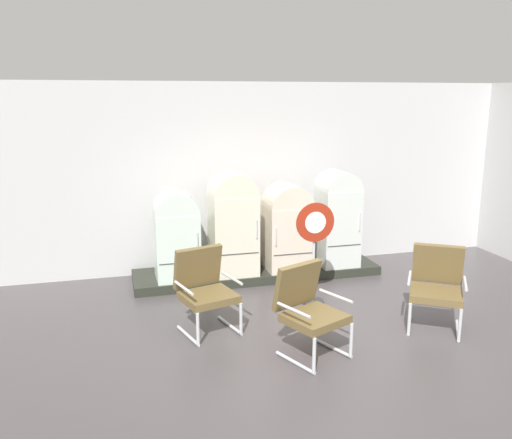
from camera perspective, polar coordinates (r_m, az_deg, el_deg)
ground at (r=6.15m, az=7.87°, el=-15.20°), size 12.00×10.00×0.05m
back_wall at (r=8.99m, az=-0.93°, el=4.69°), size 11.76×0.12×3.10m
display_plinth at (r=8.74m, az=0.13°, el=-5.64°), size 3.97×0.95×0.14m
refrigerator_0 at (r=8.16m, az=-8.50°, el=-1.45°), size 0.66×0.64×1.35m
refrigerator_1 at (r=8.31m, az=-2.49°, el=-0.10°), size 0.70×0.71×1.59m
refrigerator_2 at (r=8.56m, az=3.35°, el=-0.58°), size 0.71×0.69×1.37m
refrigerator_3 at (r=8.81m, az=8.72°, el=0.45°), size 0.62×0.63×1.56m
armchair_left at (r=6.70m, az=-5.51°, el=-7.12°), size 0.81×0.84×1.04m
armchair_right at (r=7.14m, az=18.74°, el=-6.50°), size 0.90×0.92×1.04m
armchair_center at (r=6.09m, az=5.60°, el=-9.23°), size 0.86×0.88×1.04m
sign_stand at (r=7.47m, az=6.24°, el=-3.29°), size 0.55×0.32×1.46m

